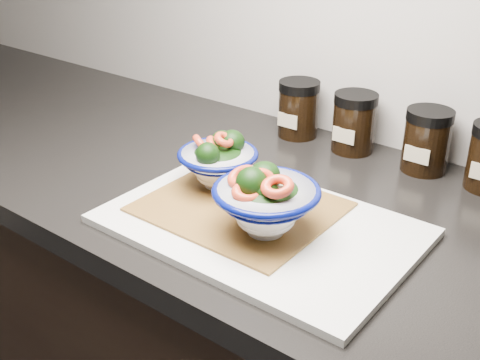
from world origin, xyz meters
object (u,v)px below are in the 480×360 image
Objects in this scene: cutting_board at (260,225)px; bowl_right at (265,202)px; spice_jar_a at (298,109)px; spice_jar_c at (427,141)px; bowl_left at (218,161)px; spice_jar_b at (354,123)px.

bowl_right is (0.02, -0.02, 0.06)m from cutting_board.
spice_jar_a and spice_jar_c have the same top height.
bowl_right is at bearing -103.13° from spice_jar_c.
bowl_left is 1.16× the size of spice_jar_c.
spice_jar_b is 1.00× the size of spice_jar_c.
cutting_board is 3.98× the size of spice_jar_b.
cutting_board is 3.98× the size of spice_jar_c.
spice_jar_c is (0.14, 0.00, 0.00)m from spice_jar_b.
bowl_left is 0.31m from spice_jar_b.
spice_jar_b is at bearing 98.84° from bowl_right.
cutting_board is at bearing -84.67° from spice_jar_b.
cutting_board is 0.36m from spice_jar_c.
bowl_right is 0.37m from spice_jar_b.
spice_jar_c is (0.27, 0.00, 0.00)m from spice_jar_a.
bowl_left is at bearing 157.30° from cutting_board.
spice_jar_c is at bearing 76.87° from bowl_right.
spice_jar_a reaches higher than bowl_left.
bowl_right is at bearing -63.67° from spice_jar_a.
cutting_board is at bearing -22.70° from bowl_left.
spice_jar_b is (0.12, 0.00, 0.00)m from spice_jar_a.
spice_jar_b is at bearing 95.33° from cutting_board.
bowl_right is at bearing -26.66° from bowl_left.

